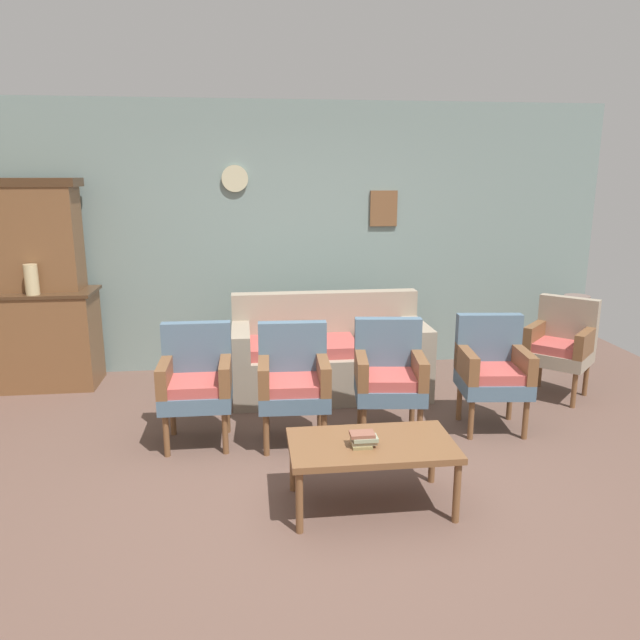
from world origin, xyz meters
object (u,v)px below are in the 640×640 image
at_px(vase_on_cabinet, 32,280).
at_px(coffee_table, 372,449).
at_px(floral_couch, 329,358).
at_px(armchair_by_doorway, 389,373).
at_px(side_cabinet, 37,339).
at_px(armchair_row_middle, 492,368).
at_px(armchair_near_cabinet, 294,379).
at_px(armchair_near_couch_end, 197,379).
at_px(floor_vase_by_wall, 574,332).
at_px(book_stack_on_table, 363,439).
at_px(wingback_chair_by_fireplace, 561,343).

distance_m(vase_on_cabinet, coffee_table, 3.60).
distance_m(floral_couch, armchair_by_doorway, 1.07).
distance_m(side_cabinet, floral_couch, 2.79).
bearing_deg(armchair_row_middle, coffee_table, -138.08).
bearing_deg(side_cabinet, coffee_table, -42.67).
xyz_separation_m(floral_couch, armchair_near_cabinet, (-0.41, -1.04, 0.17)).
xyz_separation_m(floral_couch, armchair_by_doorway, (0.33, -1.01, 0.17)).
bearing_deg(coffee_table, armchair_near_couch_end, 136.38).
relative_size(side_cabinet, floor_vase_by_wall, 1.48).
bearing_deg(armchair_near_couch_end, floral_couch, 40.53).
relative_size(side_cabinet, armchair_near_cabinet, 1.28).
height_order(armchair_by_doorway, book_stack_on_table, armchair_by_doorway).
bearing_deg(floor_vase_by_wall, armchair_by_doorway, -148.72).
bearing_deg(floral_couch, side_cabinet, 170.01).
bearing_deg(floor_vase_by_wall, armchair_near_couch_end, -160.20).
distance_m(armchair_row_middle, wingback_chair_by_fireplace, 1.10).
distance_m(floral_couch, armchair_row_middle, 1.53).
bearing_deg(armchair_by_doorway, armchair_near_cabinet, -177.18).
xyz_separation_m(armchair_near_cabinet, floor_vase_by_wall, (3.03, 1.43, -0.11)).
relative_size(armchair_row_middle, wingback_chair_by_fireplace, 1.00).
relative_size(vase_on_cabinet, armchair_row_middle, 0.31).
distance_m(side_cabinet, armchair_row_middle, 4.18).
bearing_deg(wingback_chair_by_fireplace, book_stack_on_table, -141.22).
bearing_deg(armchair_near_couch_end, armchair_row_middle, 0.04).
distance_m(side_cabinet, armchair_near_cabinet, 2.79).
bearing_deg(floor_vase_by_wall, vase_on_cabinet, -179.14).
bearing_deg(wingback_chair_by_fireplace, floral_couch, 170.54).
xyz_separation_m(armchair_near_cabinet, coffee_table, (0.40, -0.99, -0.12)).
xyz_separation_m(armchair_near_couch_end, armchair_near_cabinet, (0.72, -0.08, 0.00)).
distance_m(vase_on_cabinet, floor_vase_by_wall, 5.33).
bearing_deg(armchair_row_middle, floral_couch, 140.65).
height_order(armchair_near_cabinet, wingback_chair_by_fireplace, same).
height_order(side_cabinet, armchair_row_middle, side_cabinet).
bearing_deg(coffee_table, armchair_row_middle, 41.92).
bearing_deg(floral_couch, coffee_table, -90.33).
distance_m(side_cabinet, coffee_table, 3.72).
bearing_deg(armchair_near_cabinet, armchair_near_couch_end, 174.07).
bearing_deg(vase_on_cabinet, armchair_near_couch_end, -39.63).
relative_size(side_cabinet, book_stack_on_table, 7.13).
distance_m(vase_on_cabinet, floral_couch, 2.78).
height_order(armchair_by_doorway, wingback_chair_by_fireplace, same).
bearing_deg(armchair_row_middle, armchair_near_couch_end, -179.96).
bearing_deg(floor_vase_by_wall, side_cabinet, 178.93).
bearing_deg(side_cabinet, armchair_near_cabinet, -33.17).
bearing_deg(book_stack_on_table, wingback_chair_by_fireplace, 38.78).
height_order(side_cabinet, wingback_chair_by_fireplace, side_cabinet).
bearing_deg(vase_on_cabinet, armchair_row_middle, -18.28).
height_order(side_cabinet, vase_on_cabinet, vase_on_cabinet).
height_order(wingback_chair_by_fireplace, book_stack_on_table, wingback_chair_by_fireplace).
distance_m(armchair_near_cabinet, floor_vase_by_wall, 3.35).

